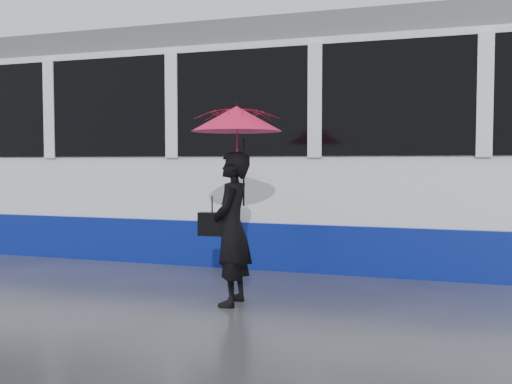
% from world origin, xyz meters
% --- Properties ---
extents(ground, '(90.00, 90.00, 0.00)m').
position_xyz_m(ground, '(0.00, 0.00, 0.00)').
color(ground, '#28282D').
rests_on(ground, ground).
extents(rails, '(34.00, 1.51, 0.02)m').
position_xyz_m(rails, '(0.00, 2.50, 0.01)').
color(rails, '#3F3D38').
rests_on(rails, ground).
extents(tram, '(26.00, 2.56, 3.35)m').
position_xyz_m(tram, '(1.11, 2.50, 1.64)').
color(tram, white).
rests_on(tram, ground).
extents(woman, '(0.40, 0.58, 1.53)m').
position_xyz_m(woman, '(0.17, -0.58, 0.76)').
color(woman, black).
rests_on(woman, ground).
extents(umbrella, '(0.95, 0.95, 1.03)m').
position_xyz_m(umbrella, '(0.22, -0.58, 1.67)').
color(umbrella, '#E1136B').
rests_on(umbrella, ground).
extents(handbag, '(0.28, 0.13, 0.42)m').
position_xyz_m(handbag, '(-0.05, -0.56, 0.80)').
color(handbag, black).
rests_on(handbag, ground).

